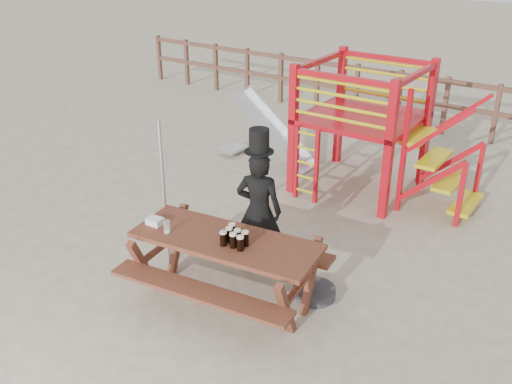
# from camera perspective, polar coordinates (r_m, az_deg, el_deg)

# --- Properties ---
(ground) EXTENTS (60.00, 60.00, 0.00)m
(ground) POSITION_cam_1_polar(r_m,az_deg,el_deg) (7.12, -4.30, -9.01)
(ground) COLOR #C3B597
(ground) RESTS_ON ground
(back_fence) EXTENTS (15.09, 0.09, 1.20)m
(back_fence) POSITION_cam_1_polar(r_m,az_deg,el_deg) (12.54, 16.29, 9.25)
(back_fence) COLOR brown
(back_fence) RESTS_ON ground
(playground_fort) EXTENTS (4.71, 1.84, 2.10)m
(playground_fort) POSITION_cam_1_polar(r_m,az_deg,el_deg) (9.35, 10.06, 6.67)
(playground_fort) COLOR #B60C17
(playground_fort) RESTS_ON ground
(picnic_table) EXTENTS (2.31, 1.74, 0.82)m
(picnic_table) POSITION_cam_1_polar(r_m,az_deg,el_deg) (6.53, -3.01, -6.97)
(picnic_table) COLOR brown
(picnic_table) RESTS_ON ground
(man_with_hat) EXTENTS (0.67, 0.55, 1.85)m
(man_with_hat) POSITION_cam_1_polar(r_m,az_deg,el_deg) (7.01, 0.30, -1.60)
(man_with_hat) COLOR black
(man_with_hat) RESTS_ON ground
(metal_pole) EXTENTS (0.04, 0.04, 1.94)m
(metal_pole) POSITION_cam_1_polar(r_m,az_deg,el_deg) (7.09, -9.17, -0.37)
(metal_pole) COLOR #B2B2B7
(metal_pole) RESTS_ON ground
(parasol_base) EXTENTS (0.51, 0.51, 0.21)m
(parasol_base) POSITION_cam_1_polar(r_m,az_deg,el_deg) (6.87, 5.84, -9.92)
(parasol_base) COLOR #38383D
(parasol_base) RESTS_ON ground
(paper_bag) EXTENTS (0.19, 0.15, 0.08)m
(paper_bag) POSITION_cam_1_polar(r_m,az_deg,el_deg) (6.74, -10.08, -2.90)
(paper_bag) COLOR white
(paper_bag) RESTS_ON picnic_table
(stout_pints) EXTENTS (0.32, 0.27, 0.17)m
(stout_pints) POSITION_cam_1_polar(r_m,az_deg,el_deg) (6.22, -2.18, -4.55)
(stout_pints) COLOR black
(stout_pints) RESTS_ON picnic_table
(empty_glasses) EXTENTS (0.08, 0.08, 0.15)m
(empty_glasses) POSITION_cam_1_polar(r_m,az_deg,el_deg) (6.53, -8.90, -3.49)
(empty_glasses) COLOR silver
(empty_glasses) RESTS_ON picnic_table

